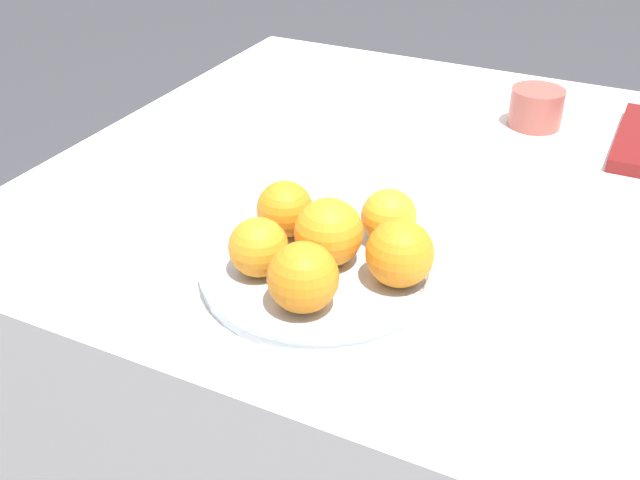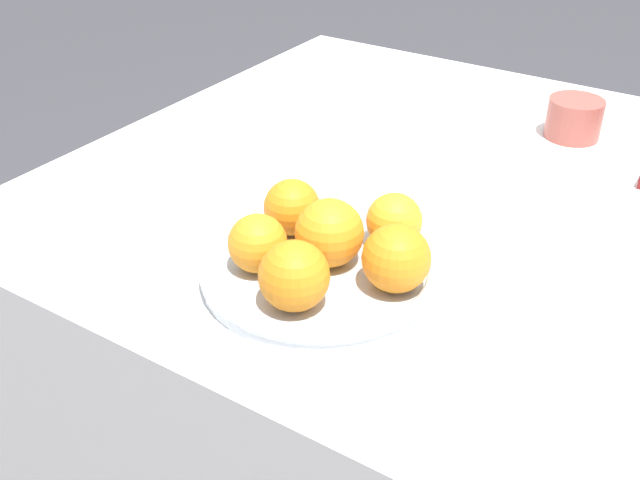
{
  "view_description": "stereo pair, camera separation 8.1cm",
  "coord_description": "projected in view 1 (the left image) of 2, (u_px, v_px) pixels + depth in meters",
  "views": [
    {
      "loc": [
        0.14,
        -0.9,
        1.2
      ],
      "look_at": [
        -0.16,
        -0.28,
        0.77
      ],
      "focal_mm": 42.0,
      "sensor_mm": 36.0,
      "label": 1
    },
    {
      "loc": [
        0.21,
        -0.86,
        1.2
      ],
      "look_at": [
        -0.16,
        -0.28,
        0.77
      ],
      "focal_mm": 42.0,
      "sensor_mm": 36.0,
      "label": 2
    }
  ],
  "objects": [
    {
      "name": "orange_0",
      "position": [
        329.0,
        232.0,
        0.81
      ],
      "size": [
        0.08,
        0.08,
        0.08
      ],
      "color": "orange",
      "rests_on": "fruit_platter"
    },
    {
      "name": "orange_5",
      "position": [
        285.0,
        209.0,
        0.87
      ],
      "size": [
        0.07,
        0.07,
        0.07
      ],
      "color": "orange",
      "rests_on": "fruit_platter"
    },
    {
      "name": "cup_0",
      "position": [
        536.0,
        108.0,
        1.18
      ],
      "size": [
        0.08,
        0.08,
        0.06
      ],
      "color": "#9E4C42",
      "rests_on": "table"
    },
    {
      "name": "orange_2",
      "position": [
        400.0,
        253.0,
        0.78
      ],
      "size": [
        0.07,
        0.07,
        0.07
      ],
      "color": "orange",
      "rests_on": "fruit_platter"
    },
    {
      "name": "orange_4",
      "position": [
        389.0,
        216.0,
        0.85
      ],
      "size": [
        0.06,
        0.06,
        0.06
      ],
      "color": "orange",
      "rests_on": "fruit_platter"
    },
    {
      "name": "table",
      "position": [
        488.0,
        398.0,
        1.18
      ],
      "size": [
        1.3,
        0.97,
        0.72
      ],
      "color": "white",
      "rests_on": "ground_plane"
    },
    {
      "name": "orange_1",
      "position": [
        258.0,
        247.0,
        0.8
      ],
      "size": [
        0.07,
        0.07,
        0.07
      ],
      "color": "orange",
      "rests_on": "fruit_platter"
    },
    {
      "name": "fruit_platter",
      "position": [
        320.0,
        268.0,
        0.83
      ],
      "size": [
        0.27,
        0.27,
        0.03
      ],
      "color": "#B2BCC6",
      "rests_on": "table"
    },
    {
      "name": "orange_3",
      "position": [
        303.0,
        277.0,
        0.74
      ],
      "size": [
        0.07,
        0.07,
        0.07
      ],
      "color": "orange",
      "rests_on": "fruit_platter"
    }
  ]
}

